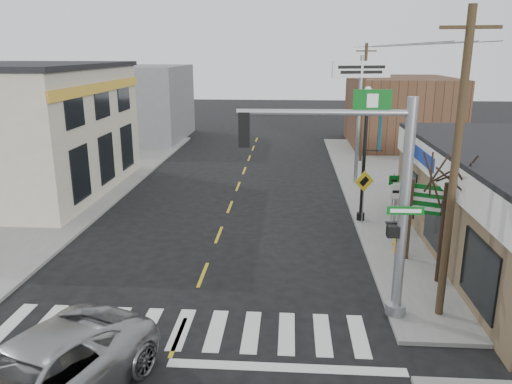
# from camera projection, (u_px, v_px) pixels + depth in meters

# --- Properties ---
(ground) EXTENTS (140.00, 140.00, 0.00)m
(ground) POSITION_uv_depth(u_px,v_px,m) (178.00, 337.00, 13.82)
(ground) COLOR black
(ground) RESTS_ON ground
(sidewalk_right) EXTENTS (6.00, 38.00, 0.13)m
(sidewalk_right) POSITION_uv_depth(u_px,v_px,m) (406.00, 203.00, 25.68)
(sidewalk_right) COLOR slate
(sidewalk_right) RESTS_ON ground
(sidewalk_left) EXTENTS (6.00, 38.00, 0.13)m
(sidewalk_left) POSITION_uv_depth(u_px,v_px,m) (66.00, 197.00, 26.88)
(sidewalk_left) COLOR slate
(sidewalk_left) RESTS_ON ground
(center_line) EXTENTS (0.12, 56.00, 0.01)m
(center_line) POSITION_uv_depth(u_px,v_px,m) (219.00, 235.00, 21.50)
(center_line) COLOR gold
(center_line) RESTS_ON ground
(crosswalk) EXTENTS (11.00, 2.20, 0.01)m
(crosswalk) POSITION_uv_depth(u_px,v_px,m) (181.00, 329.00, 14.20)
(crosswalk) COLOR silver
(crosswalk) RESTS_ON ground
(bldg_distant_right) EXTENTS (8.00, 10.00, 5.60)m
(bldg_distant_right) POSITION_uv_depth(u_px,v_px,m) (400.00, 112.00, 41.06)
(bldg_distant_right) COLOR #523625
(bldg_distant_right) RESTS_ON ground
(bldg_distant_left) EXTENTS (9.00, 10.00, 6.40)m
(bldg_distant_left) POSITION_uv_depth(u_px,v_px,m) (133.00, 103.00, 44.39)
(bldg_distant_left) COLOR slate
(bldg_distant_left) RESTS_ON ground
(suv) EXTENTS (4.79, 6.56, 1.66)m
(suv) POSITION_uv_depth(u_px,v_px,m) (31.00, 383.00, 10.61)
(suv) COLOR #959699
(suv) RESTS_ON ground
(traffic_signal_pole) EXTENTS (5.16, 0.39, 6.54)m
(traffic_signal_pole) POSITION_uv_depth(u_px,v_px,m) (377.00, 187.00, 13.78)
(traffic_signal_pole) COLOR gray
(traffic_signal_pole) RESTS_ON sidewalk_right
(guide_sign) EXTENTS (1.76, 0.14, 3.09)m
(guide_sign) POSITION_uv_depth(u_px,v_px,m) (431.00, 209.00, 18.11)
(guide_sign) COLOR #41311E
(guide_sign) RESTS_ON sidewalk_right
(fire_hydrant) EXTENTS (0.20, 0.20, 0.64)m
(fire_hydrant) POSITION_uv_depth(u_px,v_px,m) (396.00, 244.00, 19.18)
(fire_hydrant) COLOR gold
(fire_hydrant) RESTS_ON sidewalk_right
(ped_crossing_sign) EXTENTS (0.95, 0.07, 2.44)m
(ped_crossing_sign) POSITION_uv_depth(u_px,v_px,m) (364.00, 187.00, 22.10)
(ped_crossing_sign) COLOR gray
(ped_crossing_sign) RESTS_ON sidewalk_right
(lamp_post) EXTENTS (0.78, 0.62, 6.05)m
(lamp_post) POSITION_uv_depth(u_px,v_px,m) (366.00, 145.00, 22.04)
(lamp_post) COLOR black
(lamp_post) RESTS_ON sidewalk_right
(dance_center_sign) EXTENTS (3.43, 0.21, 7.30)m
(dance_center_sign) POSITION_uv_depth(u_px,v_px,m) (360.00, 89.00, 28.13)
(dance_center_sign) COLOR gray
(dance_center_sign) RESTS_ON sidewalk_right
(bare_tree) EXTENTS (2.57, 2.57, 5.14)m
(bare_tree) POSITION_uv_depth(u_px,v_px,m) (450.00, 164.00, 15.80)
(bare_tree) COLOR black
(bare_tree) RESTS_ON sidewalk_right
(shrub_front) EXTENTS (1.42, 1.42, 1.07)m
(shrub_front) POSITION_uv_depth(u_px,v_px,m) (500.00, 292.00, 14.96)
(shrub_front) COLOR #18341C
(shrub_front) RESTS_ON sidewalk_right
(shrub_back) EXTENTS (1.22, 1.22, 0.92)m
(shrub_back) POSITION_uv_depth(u_px,v_px,m) (439.00, 217.00, 21.98)
(shrub_back) COLOR black
(shrub_back) RESTS_ON sidewalk_right
(utility_pole_near) EXTENTS (1.50, 0.23, 8.65)m
(utility_pole_near) POSITION_uv_depth(u_px,v_px,m) (455.00, 168.00, 13.61)
(utility_pole_near) COLOR #4E3C24
(utility_pole_near) RESTS_ON sidewalk_right
(utility_pole_far) EXTENTS (1.40, 0.21, 8.03)m
(utility_pole_far) POSITION_uv_depth(u_px,v_px,m) (363.00, 102.00, 34.32)
(utility_pole_far) COLOR #482B20
(utility_pole_far) RESTS_ON sidewalk_right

